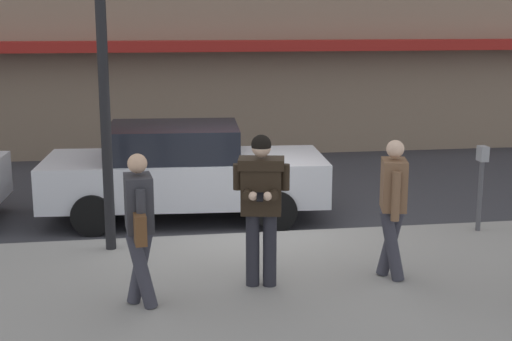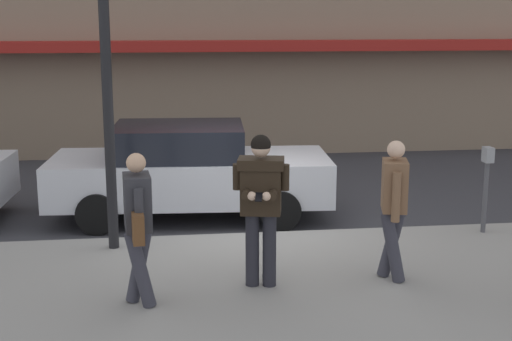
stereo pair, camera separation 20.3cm
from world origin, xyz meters
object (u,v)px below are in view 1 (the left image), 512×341
(parked_sedan_mid, at_px, (183,171))
(pedestrian_dark_coat, at_px, (393,201))
(man_texting_on_phone, at_px, (261,194))
(pedestrian_with_bag, at_px, (139,221))
(parking_meter, at_px, (481,176))
(street_lamp_post, at_px, (101,25))

(parked_sedan_mid, bearing_deg, pedestrian_dark_coat, -56.69)
(man_texting_on_phone, height_order, pedestrian_dark_coat, man_texting_on_phone)
(pedestrian_with_bag, bearing_deg, parked_sedan_mid, 80.58)
(pedestrian_with_bag, xyz_separation_m, parking_meter, (4.92, 2.11, -0.14))
(pedestrian_dark_coat, bearing_deg, pedestrian_with_bag, -171.86)
(parking_meter, bearing_deg, man_texting_on_phone, -154.16)
(pedestrian_with_bag, bearing_deg, street_lamp_post, 101.79)
(man_texting_on_phone, bearing_deg, parking_meter, 25.84)
(parked_sedan_mid, xyz_separation_m, street_lamp_post, (-1.09, -1.89, 2.35))
(man_texting_on_phone, height_order, street_lamp_post, street_lamp_post)
(parked_sedan_mid, height_order, street_lamp_post, street_lamp_post)
(man_texting_on_phone, xyz_separation_m, pedestrian_dark_coat, (1.59, 0.02, -0.14))
(parked_sedan_mid, xyz_separation_m, pedestrian_with_bag, (-0.66, -3.95, 0.32))
(parked_sedan_mid, height_order, pedestrian_with_bag, pedestrian_with_bag)
(man_texting_on_phone, bearing_deg, parked_sedan_mid, 101.57)
(parked_sedan_mid, height_order, parking_meter, parked_sedan_mid)
(parked_sedan_mid, distance_m, pedestrian_dark_coat, 4.23)
(man_texting_on_phone, xyz_separation_m, parking_meter, (3.53, 1.71, -0.28))
(parked_sedan_mid, bearing_deg, pedestrian_with_bag, -99.42)
(parked_sedan_mid, xyz_separation_m, parking_meter, (4.26, -1.84, 0.18))
(man_texting_on_phone, bearing_deg, street_lamp_post, 137.53)
(street_lamp_post, relative_size, parking_meter, 3.84)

